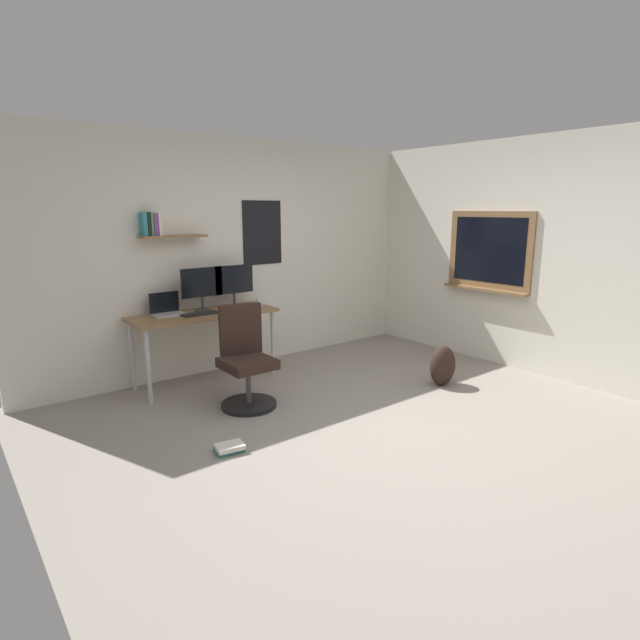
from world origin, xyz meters
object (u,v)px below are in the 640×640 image
object	(u,v)px
office_chair	(246,363)
backpack	(443,366)
laptop	(167,310)
coffee_mug	(259,302)
monitor_secondary	(234,283)
keyboard	(200,314)
computer_mouse	(225,310)
desk	(204,320)
monitor_primary	(202,286)
book_stack_on_floor	(230,448)

from	to	relation	value
office_chair	backpack	bearing A→B (deg)	-22.95
laptop	coffee_mug	bearing A→B (deg)	-9.28
laptop	monitor_secondary	distance (m)	0.79
monitor_secondary	backpack	xyz separation A→B (m)	(1.49, -1.73, -0.82)
keyboard	backpack	xyz separation A→B (m)	(1.98, -1.56, -0.56)
keyboard	computer_mouse	world-z (taller)	computer_mouse
desk	monitor_primary	xyz separation A→B (m)	(0.04, 0.09, 0.35)
office_chair	keyboard	distance (m)	0.85
desk	monitor_primary	world-z (taller)	monitor_primary
coffee_mug	office_chair	bearing A→B (deg)	-128.80
computer_mouse	book_stack_on_floor	world-z (taller)	computer_mouse
desk	office_chair	distance (m)	0.88
keyboard	coffee_mug	xyz separation A→B (m)	(0.74, 0.05, 0.04)
office_chair	laptop	bearing A→B (deg)	109.82
desk	computer_mouse	xyz separation A→B (m)	(0.20, -0.07, 0.10)
laptop	book_stack_on_floor	xyz separation A→B (m)	(-0.24, -1.73, -0.78)
desk	keyboard	size ratio (longest dim) A/B	4.11
office_chair	computer_mouse	world-z (taller)	office_chair
monitor_secondary	keyboard	size ratio (longest dim) A/B	1.25
monitor_secondary	keyboard	xyz separation A→B (m)	(-0.49, -0.17, -0.26)
keyboard	monitor_secondary	bearing A→B (deg)	18.52
monitor_primary	desk	bearing A→B (deg)	-112.24
monitor_primary	laptop	bearing A→B (deg)	172.77
monitor_primary	computer_mouse	bearing A→B (deg)	-44.92
monitor_secondary	coffee_mug	distance (m)	0.35
monitor_primary	backpack	xyz separation A→B (m)	(1.87, -1.73, -0.82)
monitor_primary	keyboard	distance (m)	0.33
laptop	monitor_secondary	bearing A→B (deg)	-3.63
laptop	book_stack_on_floor	size ratio (longest dim) A/B	1.33
monitor_primary	coffee_mug	size ratio (longest dim) A/B	5.04
desk	keyboard	distance (m)	0.14
desk	keyboard	bearing A→B (deg)	-136.34
monitor_primary	book_stack_on_floor	xyz separation A→B (m)	(-0.62, -1.68, -1.00)
monitor_secondary	coffee_mug	size ratio (longest dim) A/B	5.04
computer_mouse	backpack	distance (m)	2.38
office_chair	monitor_primary	distance (m)	1.12
book_stack_on_floor	monitor_primary	bearing A→B (deg)	69.78
monitor_primary	monitor_secondary	distance (m)	0.38
monitor_secondary	coffee_mug	xyz separation A→B (m)	(0.24, -0.12, -0.22)
office_chair	computer_mouse	distance (m)	0.87
desk	laptop	size ratio (longest dim) A/B	4.91
office_chair	laptop	distance (m)	1.11
keyboard	book_stack_on_floor	world-z (taller)	keyboard
desk	computer_mouse	size ratio (longest dim) A/B	14.62
office_chair	coffee_mug	size ratio (longest dim) A/B	10.33
monitor_secondary	book_stack_on_floor	size ratio (longest dim) A/B	1.99
desk	backpack	bearing A→B (deg)	-40.63
monitor_primary	backpack	world-z (taller)	monitor_primary
monitor_secondary	keyboard	world-z (taller)	monitor_secondary
office_chair	backpack	world-z (taller)	office_chair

